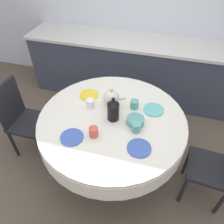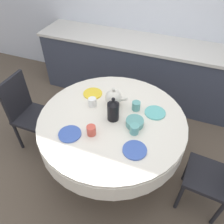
{
  "view_description": "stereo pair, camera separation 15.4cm",
  "coord_description": "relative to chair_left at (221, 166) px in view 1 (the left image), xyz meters",
  "views": [
    {
      "loc": [
        0.4,
        -1.45,
        2.24
      ],
      "look_at": [
        0.0,
        0.0,
        0.85
      ],
      "focal_mm": 35.0,
      "sensor_mm": 36.0,
      "label": 1
    },
    {
      "loc": [
        0.54,
        -1.4,
        2.24
      ],
      "look_at": [
        0.0,
        0.0,
        0.85
      ],
      "focal_mm": 35.0,
      "sensor_mm": 36.0,
      "label": 2
    }
  ],
  "objects": [
    {
      "name": "dining_table",
      "position": [
        -1.06,
        0.09,
        0.13
      ],
      "size": [
        1.44,
        1.44,
        0.77
      ],
      "color": "brown",
      "rests_on": "ground_plane"
    },
    {
      "name": "coffee_carafe",
      "position": [
        -1.05,
        0.09,
        0.36
      ],
      "size": [
        0.11,
        0.11,
        0.25
      ],
      "color": "black",
      "rests_on": "dining_table"
    },
    {
      "name": "cup_near_left",
      "position": [
        -1.16,
        -0.16,
        0.3
      ],
      "size": [
        0.08,
        0.08,
        0.09
      ],
      "primitive_type": "cylinder",
      "color": "#CC4C3D",
      "rests_on": "dining_table"
    },
    {
      "name": "cup_far_left",
      "position": [
        -1.31,
        0.19,
        0.3
      ],
      "size": [
        0.08,
        0.08,
        0.09
      ],
      "primitive_type": "cylinder",
      "color": "white",
      "rests_on": "dining_table"
    },
    {
      "name": "cup_far_right",
      "position": [
        -0.88,
        0.3,
        0.3
      ],
      "size": [
        0.08,
        0.08,
        0.09
      ],
      "primitive_type": "cylinder",
      "color": "#5BA39E",
      "rests_on": "dining_table"
    },
    {
      "name": "plate_far_right",
      "position": [
        -0.69,
        0.31,
        0.26
      ],
      "size": [
        0.2,
        0.2,
        0.01
      ],
      "primitive_type": "cylinder",
      "color": "#60BCB7",
      "rests_on": "dining_table"
    },
    {
      "name": "plate_far_left",
      "position": [
        -1.39,
        0.36,
        0.26
      ],
      "size": [
        0.2,
        0.2,
        0.01
      ],
      "primitive_type": "cylinder",
      "color": "yellow",
      "rests_on": "dining_table"
    },
    {
      "name": "ground_plane",
      "position": [
        -1.06,
        0.09,
        -0.52
      ],
      "size": [
        12.0,
        12.0,
        0.0
      ],
      "primitive_type": "plane",
      "color": "brown"
    },
    {
      "name": "chair_left",
      "position": [
        0.0,
        0.0,
        0.0
      ],
      "size": [
        0.43,
        0.43,
        0.94
      ],
      "rotation": [
        0.0,
        0.0,
        1.48
      ],
      "color": "black",
      "rests_on": "ground_plane"
    },
    {
      "name": "plate_near_right",
      "position": [
        -0.74,
        -0.2,
        0.26
      ],
      "size": [
        0.2,
        0.2,
        0.01
      ],
      "primitive_type": "cylinder",
      "color": "#3856AD",
      "rests_on": "dining_table"
    },
    {
      "name": "cup_near_right",
      "position": [
        -0.81,
        -0.01,
        0.3
      ],
      "size": [
        0.08,
        0.08,
        0.09
      ],
      "primitive_type": "cylinder",
      "color": "#5BA39E",
      "rests_on": "dining_table"
    },
    {
      "name": "chair_right",
      "position": [
        -2.12,
        0.09,
        0.0
      ],
      "size": [
        0.4,
        0.4,
        0.94
      ],
      "rotation": [
        0.0,
        0.0,
        -1.57
      ],
      "color": "black",
      "rests_on": "ground_plane"
    },
    {
      "name": "teapot",
      "position": [
        -1.11,
        0.28,
        0.35
      ],
      "size": [
        0.23,
        0.17,
        0.22
      ],
      "color": "silver",
      "rests_on": "dining_table"
    },
    {
      "name": "kitchen_counter",
      "position": [
        -1.06,
        1.52,
        -0.06
      ],
      "size": [
        3.24,
        0.64,
        0.92
      ],
      "color": "#383D4C",
      "rests_on": "ground_plane"
    },
    {
      "name": "fruit_bowl",
      "position": [
        -0.83,
        0.08,
        0.28
      ],
      "size": [
        0.16,
        0.16,
        0.06
      ],
      "primitive_type": "cylinder",
      "color": "#569993",
      "rests_on": "dining_table"
    },
    {
      "name": "plate_near_left",
      "position": [
        -1.33,
        -0.24,
        0.26
      ],
      "size": [
        0.2,
        0.2,
        0.01
      ],
      "primitive_type": "cylinder",
      "color": "#3856AD",
      "rests_on": "dining_table"
    },
    {
      "name": "wall_back",
      "position": [
        -1.06,
        1.86,
        0.78
      ],
      "size": [
        7.0,
        0.05,
        2.6
      ],
      "color": "silver",
      "rests_on": "ground_plane"
    }
  ]
}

